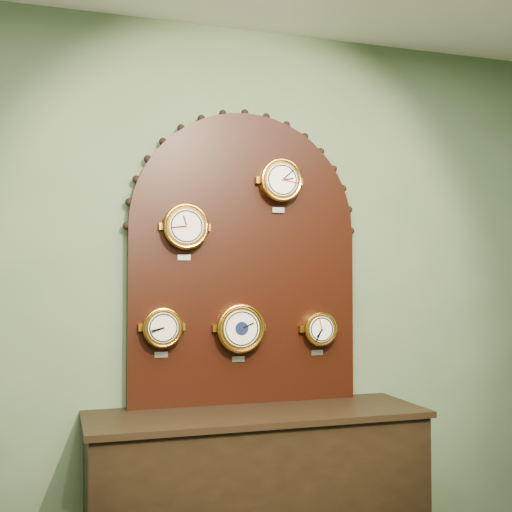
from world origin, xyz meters
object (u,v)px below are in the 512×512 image
object	(u,v)px
shop_counter	(257,501)
roman_clock	(185,227)
arabic_clock	(280,181)
hygrometer	(162,327)
display_board	(245,248)
barometer	(240,328)
tide_clock	(319,329)

from	to	relation	value
shop_counter	roman_clock	world-z (taller)	roman_clock
shop_counter	arabic_clock	xyz separation A→B (m)	(0.17, 0.15, 1.58)
arabic_clock	hygrometer	distance (m)	0.96
display_board	barometer	xyz separation A→B (m)	(-0.04, -0.07, -0.41)
display_board	hygrometer	xyz separation A→B (m)	(-0.44, -0.07, -0.39)
shop_counter	barometer	distance (m)	0.83
barometer	tide_clock	bearing A→B (deg)	0.26
roman_clock	tide_clock	world-z (taller)	roman_clock
hygrometer	tide_clock	size ratio (longest dim) A/B	1.08
shop_counter	tide_clock	distance (m)	0.91
display_board	tide_clock	size ratio (longest dim) A/B	6.61
shop_counter	tide_clock	size ratio (longest dim) A/B	6.91
tide_clock	roman_clock	bearing A→B (deg)	-179.89
roman_clock	hygrometer	distance (m)	0.51
shop_counter	display_board	size ratio (longest dim) A/B	1.05
display_board	arabic_clock	world-z (taller)	display_board
display_board	hygrometer	world-z (taller)	display_board
tide_clock	hygrometer	bearing A→B (deg)	-179.96
tide_clock	arabic_clock	bearing A→B (deg)	-179.67
display_board	tide_clock	xyz separation A→B (m)	(0.39, -0.07, -0.42)
display_board	hygrometer	bearing A→B (deg)	-171.44
shop_counter	display_board	distance (m)	1.25
hygrometer	display_board	bearing A→B (deg)	8.56
arabic_clock	tide_clock	xyz separation A→B (m)	(0.22, 0.00, -0.77)
roman_clock	hygrometer	size ratio (longest dim) A/B	1.12
shop_counter	arabic_clock	distance (m)	1.60
shop_counter	roman_clock	size ratio (longest dim) A/B	5.72
roman_clock	arabic_clock	xyz separation A→B (m)	(0.50, 0.00, 0.25)
display_board	arabic_clock	xyz separation A→B (m)	(0.17, -0.07, 0.35)
display_board	tide_clock	distance (m)	0.58
roman_clock	arabic_clock	size ratio (longest dim) A/B	1.01
arabic_clock	tide_clock	bearing A→B (deg)	0.33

